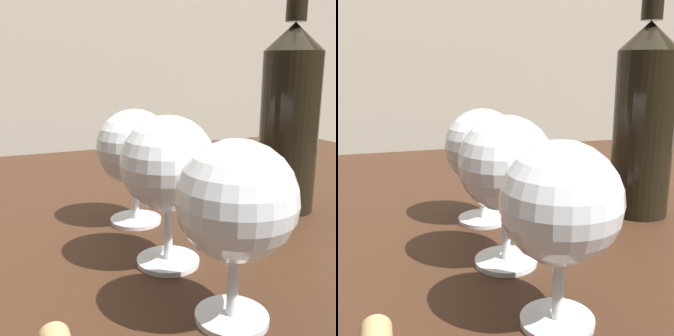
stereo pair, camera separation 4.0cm
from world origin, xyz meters
TOP-DOWN VIEW (x-y plane):
  - dining_table at (0.00, 0.00)m, footprint 1.10×0.82m
  - wine_glass_cabernet at (-0.09, -0.29)m, footprint 0.09×0.09m
  - wine_glass_rose at (-0.09, -0.18)m, footprint 0.09×0.09m
  - wine_glass_pinot at (-0.09, -0.06)m, footprint 0.09×0.09m
  - wine_bottle at (0.12, -0.09)m, footprint 0.08×0.08m

SIDE VIEW (x-z plane):
  - dining_table at x=0.00m, z-range 0.27..1.05m
  - wine_glass_pinot at x=-0.09m, z-range 0.80..0.94m
  - wine_glass_cabernet at x=-0.09m, z-range 0.80..0.94m
  - wine_glass_rose at x=-0.09m, z-range 0.80..0.95m
  - wine_bottle at x=0.12m, z-range 0.74..1.07m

